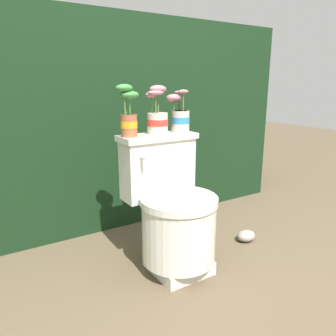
% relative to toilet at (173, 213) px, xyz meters
% --- Properties ---
extents(ground_plane, '(12.00, 12.00, 0.00)m').
position_rel_toilet_xyz_m(ground_plane, '(-0.07, -0.01, -0.31)').
color(ground_plane, brown).
extents(hedge_backdrop, '(2.88, 0.80, 1.42)m').
position_rel_toilet_xyz_m(hedge_backdrop, '(-0.07, 1.01, 0.40)').
color(hedge_backdrop, black).
rests_on(hedge_backdrop, ground).
extents(toilet, '(0.43, 0.50, 0.71)m').
position_rel_toilet_xyz_m(toilet, '(0.00, 0.00, 0.00)').
color(toilet, silver).
rests_on(toilet, ground).
extents(potted_plant_left, '(0.12, 0.10, 0.26)m').
position_rel_toilet_xyz_m(potted_plant_left, '(-0.17, 0.15, 0.52)').
color(potted_plant_left, '#9E5638').
rests_on(potted_plant_left, toilet).
extents(potted_plant_midleft, '(0.13, 0.12, 0.26)m').
position_rel_toilet_xyz_m(potted_plant_midleft, '(0.00, 0.16, 0.50)').
color(potted_plant_midleft, beige).
rests_on(potted_plant_midleft, toilet).
extents(potted_plant_middle, '(0.14, 0.11, 0.23)m').
position_rel_toilet_xyz_m(potted_plant_middle, '(0.15, 0.17, 0.49)').
color(potted_plant_middle, beige).
rests_on(potted_plant_middle, toilet).
extents(garden_stone, '(0.12, 0.10, 0.07)m').
position_rel_toilet_xyz_m(garden_stone, '(0.55, -0.01, -0.28)').
color(garden_stone, gray).
rests_on(garden_stone, ground).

